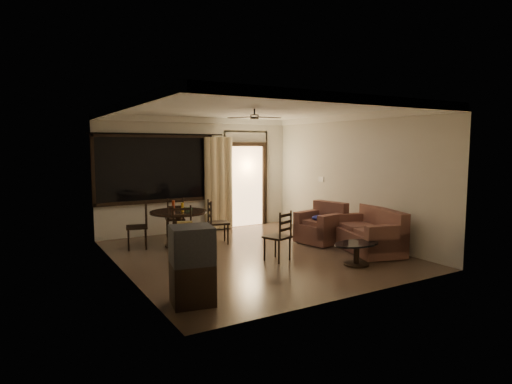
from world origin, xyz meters
TOP-DOWN VIEW (x-y plane):
  - ground at (0.00, 0.00)m, footprint 5.50×5.50m
  - room_shell at (0.59, 1.77)m, footprint 5.50×6.70m
  - dining_table at (-1.03, 1.40)m, footprint 1.19×1.19m
  - dining_chair_west at (-1.84, 1.60)m, footprint 0.51×0.51m
  - dining_chair_east at (-0.22, 1.20)m, footprint 0.51×0.51m
  - dining_chair_south at (-1.24, 0.57)m, footprint 0.51×0.55m
  - dining_chair_north at (-0.84, 2.16)m, footprint 0.51×0.51m
  - tv_cabinet at (-2.05, -1.87)m, footprint 0.63×0.59m
  - sofa at (2.11, -0.99)m, footprint 1.24×1.75m
  - armchair at (1.79, 0.13)m, footprint 1.00×1.00m
  - coffee_table at (1.17, -1.58)m, footprint 0.91×0.55m
  - side_chair at (0.13, -0.63)m, footprint 0.53×0.53m

SIDE VIEW (x-z plane):
  - ground at x=0.00m, z-range 0.00..0.00m
  - coffee_table at x=1.17m, z-range 0.07..0.47m
  - side_chair at x=0.13m, z-range -0.19..0.74m
  - dining_chair_west at x=-1.84m, z-range -0.19..0.76m
  - dining_chair_east at x=-0.22m, z-range -0.19..0.76m
  - dining_chair_north at x=-0.84m, z-range -0.19..0.76m
  - dining_chair_south at x=-1.24m, z-range -0.17..0.78m
  - sofa at x=2.11m, z-range -0.08..0.76m
  - armchair at x=1.79m, z-range -0.07..0.78m
  - tv_cabinet at x=-2.05m, z-range 0.00..1.06m
  - dining_table at x=-1.03m, z-range 0.10..1.07m
  - room_shell at x=0.59m, z-range -0.92..4.58m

